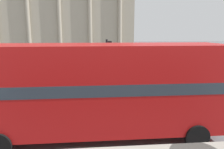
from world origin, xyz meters
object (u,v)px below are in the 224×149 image
object	(u,v)px
traffic_light_mid	(138,58)
pedestrian_yellow	(142,61)
plaza_building_left	(63,10)
traffic_light_near	(108,64)
double_decker_bus	(100,88)
pedestrian_olive	(135,85)

from	to	relation	value
traffic_light_mid	pedestrian_yellow	bearing A→B (deg)	74.56
plaza_building_left	pedestrian_yellow	world-z (taller)	plaza_building_left
traffic_light_near	traffic_light_mid	world-z (taller)	traffic_light_near
plaza_building_left	pedestrian_yellow	xyz separation A→B (m)	(13.63, -33.95, -9.33)
double_decker_bus	traffic_light_near	xyz separation A→B (m)	(0.60, 3.66, 0.43)
plaza_building_left	pedestrian_olive	world-z (taller)	plaza_building_left
double_decker_bus	plaza_building_left	distance (m)	52.92
double_decker_bus	traffic_light_mid	bearing A→B (deg)	70.92
double_decker_bus	traffic_light_mid	distance (m)	10.11
pedestrian_yellow	plaza_building_left	bearing A→B (deg)	-155.20
traffic_light_near	traffic_light_mid	distance (m)	6.53
double_decker_bus	pedestrian_olive	size ratio (longest dim) A/B	6.21
double_decker_bus	plaza_building_left	size ratio (longest dim) A/B	0.29
plaza_building_left	pedestrian_yellow	size ratio (longest dim) A/B	22.02
pedestrian_olive	pedestrian_yellow	bearing A→B (deg)	-121.69
traffic_light_near	traffic_light_mid	bearing A→B (deg)	62.48
traffic_light_mid	pedestrian_olive	size ratio (longest dim) A/B	2.14
double_decker_bus	pedestrian_yellow	bearing A→B (deg)	73.47
pedestrian_yellow	traffic_light_mid	bearing A→B (deg)	-12.51
double_decker_bus	plaza_building_left	world-z (taller)	plaza_building_left
plaza_building_left	traffic_light_mid	world-z (taller)	plaza_building_left
plaza_building_left	pedestrian_olive	xyz separation A→B (m)	(10.27, -46.31, -9.31)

